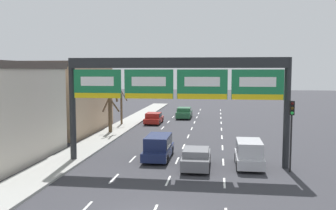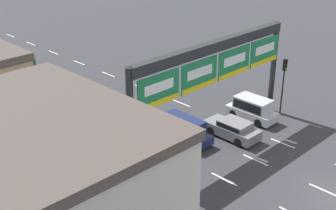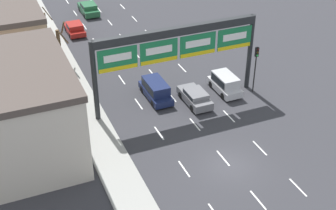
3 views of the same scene
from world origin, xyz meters
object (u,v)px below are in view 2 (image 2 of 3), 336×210
at_px(car_grey, 233,128).
at_px(traffic_light_near_gantry, 284,75).
at_px(car_green, 17,58).
at_px(suv_navy, 182,128).
at_px(suv_silver, 253,108).
at_px(tree_bare_closest, 23,96).
at_px(car_red, 16,80).
at_px(sign_gantry, 215,63).

xyz_separation_m(car_grey, traffic_light_near_gantry, (6.04, -0.17, 2.55)).
distance_m(car_grey, car_green, 26.09).
bearing_deg(car_grey, suv_navy, 141.98).
distance_m(suv_silver, car_grey, 3.63).
relative_size(suv_silver, car_grey, 0.96).
xyz_separation_m(suv_silver, car_grey, (-3.52, -0.82, -0.27)).
xyz_separation_m(suv_navy, tree_bare_closest, (-6.61, 10.24, 1.38)).
distance_m(suv_navy, traffic_light_near_gantry, 9.59).
relative_size(suv_navy, car_green, 1.00).
relative_size(car_red, tree_bare_closest, 0.85).
height_order(sign_gantry, tree_bare_closest, sign_gantry).
height_order(sign_gantry, car_green, sign_gantry).
distance_m(sign_gantry, tree_bare_closest, 14.71).
bearing_deg(suv_navy, sign_gantry, -46.82).
bearing_deg(traffic_light_near_gantry, car_red, 121.45).
bearing_deg(suv_silver, sign_gantry, -179.17).
bearing_deg(car_green, sign_gantry, -86.21).
xyz_separation_m(suv_navy, car_grey, (2.93, -2.29, -0.24)).
distance_m(sign_gantry, traffic_light_near_gantry, 8.02).
bearing_deg(traffic_light_near_gantry, suv_silver, 158.61).
height_order(car_grey, tree_bare_closest, tree_bare_closest).
relative_size(car_green, tree_bare_closest, 0.96).
relative_size(sign_gantry, car_grey, 3.66).
xyz_separation_m(suv_silver, suv_navy, (-6.45, 1.47, -0.02)).
height_order(car_grey, traffic_light_near_gantry, traffic_light_near_gantry).
height_order(suv_silver, suv_navy, suv_silver).
xyz_separation_m(sign_gantry, tree_bare_closest, (-8.06, 11.79, -3.55)).
distance_m(sign_gantry, suv_navy, 5.36).
xyz_separation_m(suv_silver, car_red, (-9.88, 19.29, -0.26)).
distance_m(suv_silver, traffic_light_near_gantry, 3.55).
height_order(car_green, tree_bare_closest, tree_bare_closest).
height_order(car_red, car_green, car_green).
relative_size(suv_silver, traffic_light_near_gantry, 0.87).
bearing_deg(car_red, traffic_light_near_gantry, -58.55).
bearing_deg(car_green, car_red, -119.04).
distance_m(sign_gantry, suv_silver, 7.01).
bearing_deg(tree_bare_closest, traffic_light_near_gantry, -39.18).
distance_m(car_red, tree_bare_closest, 8.38).
xyz_separation_m(car_grey, tree_bare_closest, (-9.54, 12.53, 1.62)).
bearing_deg(car_red, car_green, 60.96).
distance_m(suv_navy, car_green, 23.61).
distance_m(traffic_light_near_gantry, tree_bare_closest, 20.12).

